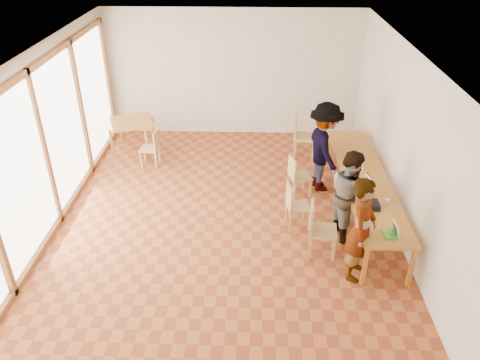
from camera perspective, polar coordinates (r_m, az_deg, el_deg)
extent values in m
plane|color=#9D5326|center=(8.38, -1.98, -5.43)|extent=(8.00, 8.00, 0.00)
cube|color=beige|center=(11.32, -0.82, 12.82)|extent=(6.00, 0.10, 3.00)
cube|color=beige|center=(4.41, -5.79, -19.96)|extent=(6.00, 0.10, 3.00)
cube|color=beige|center=(7.99, 19.87, 3.26)|extent=(0.10, 8.00, 3.00)
cube|color=white|center=(8.34, -22.96, 3.79)|extent=(0.10, 8.00, 3.00)
cube|color=white|center=(7.06, -2.42, 14.91)|extent=(6.00, 8.00, 0.04)
cube|color=#C07B2A|center=(8.60, 15.00, 0.19)|extent=(0.80, 4.00, 0.05)
cube|color=#C07B2A|center=(7.18, 14.95, -10.15)|extent=(0.06, 0.06, 0.70)
cube|color=#C07B2A|center=(10.39, 10.84, 3.78)|extent=(0.06, 0.06, 0.70)
cube|color=#C07B2A|center=(7.37, 20.18, -9.98)|extent=(0.06, 0.06, 0.70)
cube|color=#C07B2A|center=(10.52, 14.50, 3.67)|extent=(0.06, 0.06, 0.70)
cube|color=#C07B2A|center=(10.85, -13.08, 6.89)|extent=(0.90, 0.90, 0.05)
cube|color=#C07B2A|center=(10.77, -15.34, 4.19)|extent=(0.05, 0.05, 0.70)
cube|color=#C07B2A|center=(11.45, -14.32, 5.91)|extent=(0.05, 0.05, 0.70)
cube|color=#C07B2A|center=(10.57, -11.28, 4.20)|extent=(0.05, 0.05, 0.70)
cube|color=#C07B2A|center=(11.26, -10.48, 5.95)|extent=(0.05, 0.05, 0.70)
cube|color=tan|center=(7.58, 10.08, -6.12)|extent=(0.48, 0.48, 0.04)
cube|color=tan|center=(7.43, 8.73, -4.48)|extent=(0.09, 0.44, 0.45)
cube|color=tan|center=(8.20, 7.13, -3.23)|extent=(0.44, 0.44, 0.04)
cube|color=tan|center=(8.04, 6.03, -2.02)|extent=(0.10, 0.39, 0.40)
cube|color=tan|center=(9.10, 7.35, 0.40)|extent=(0.48, 0.48, 0.04)
cube|color=tan|center=(8.94, 6.40, 1.48)|extent=(0.15, 0.38, 0.40)
cube|color=tan|center=(10.52, 7.91, 5.22)|extent=(0.54, 0.54, 0.05)
cube|color=tan|center=(10.41, 6.82, 6.68)|extent=(0.11, 0.48, 0.50)
cube|color=tan|center=(10.32, -11.00, 3.80)|extent=(0.40, 0.40, 0.04)
cube|color=tan|center=(10.19, -10.19, 4.86)|extent=(0.06, 0.38, 0.39)
imported|color=gray|center=(7.05, 14.58, -5.84)|extent=(0.61, 0.72, 1.68)
imported|color=gray|center=(7.94, 13.18, -1.69)|extent=(0.77, 0.89, 1.58)
imported|color=gray|center=(9.16, 10.23, 3.93)|extent=(0.89, 1.27, 1.80)
cube|color=green|center=(7.21, 17.70, -6.30)|extent=(0.19, 0.26, 0.03)
cube|color=white|center=(7.18, 18.46, -5.67)|extent=(0.09, 0.23, 0.20)
cube|color=green|center=(8.27, 14.87, -0.76)|extent=(0.20, 0.26, 0.02)
cube|color=white|center=(8.26, 15.47, -0.22)|extent=(0.10, 0.22, 0.19)
cube|color=green|center=(8.84, 13.99, 1.47)|extent=(0.16, 0.22, 0.02)
cube|color=white|center=(8.82, 14.55, 1.91)|extent=(0.07, 0.20, 0.18)
imported|color=gold|center=(8.59, 15.30, 0.62)|extent=(0.13, 0.13, 0.09)
cylinder|color=#197C34|center=(8.37, 14.03, 0.77)|extent=(0.07, 0.07, 0.28)
cylinder|color=silver|center=(8.15, 15.02, -1.03)|extent=(0.07, 0.07, 0.09)
cylinder|color=white|center=(7.94, 17.51, -2.44)|extent=(0.08, 0.08, 0.06)
cube|color=#F6566A|center=(8.49, 13.01, 0.29)|extent=(0.05, 0.10, 0.01)
cube|color=black|center=(7.74, 16.00, -2.95)|extent=(0.16, 0.26, 0.09)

